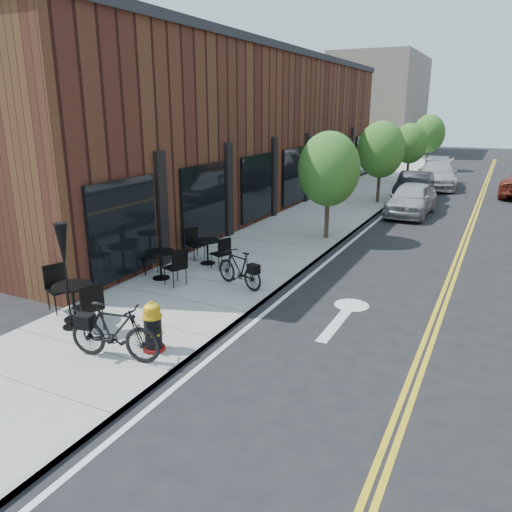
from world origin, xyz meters
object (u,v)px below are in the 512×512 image
Objects in this scene: patio_umbrella at (63,254)px; parked_car_a at (411,199)px; bistro_set_a at (73,297)px; bistro_set_b at (160,261)px; fire_hydrant at (153,327)px; bicycle_right at (114,332)px; bicycle_left at (239,269)px; parked_car_c at (437,174)px; parked_car_b at (414,186)px; bistro_set_c at (208,248)px.

parked_car_a is at bearing 74.80° from patio_umbrella.
bistro_set_b is at bearing 111.16° from bistro_set_a.
fire_hydrant is 0.74m from bicycle_right.
parked_car_c reaches higher than bicycle_left.
bistro_set_b is at bearing -105.09° from parked_car_b.
fire_hydrant reaches higher than bistro_set_c.
parked_car_c is at bearing 98.27° from bistro_set_b.
bicycle_left is 0.30× the size of parked_car_c.
bistro_set_b reaches higher than bicycle_left.
parked_car_a is at bearing -83.56° from parked_car_b.
parked_car_b is (1.76, 16.13, 0.11)m from bicycle_left.
bistro_set_a is at bearing -104.13° from parked_car_a.
parked_car_b reaches higher than bistro_set_b.
parked_car_a is (4.58, 12.49, 0.10)m from bistro_set_b.
parked_car_c is at bearing 82.96° from parked_car_b.
parked_car_c is (-0.06, 9.12, 0.06)m from parked_car_a.
bistro_set_c is 0.77× the size of patio_umbrella.
fire_hydrant is 0.44× the size of patio_umbrella.
bistro_set_b is at bearing -79.89° from bistro_set_c.
patio_umbrella is at bearing -102.12° from parked_car_b.
bistro_set_a is (-2.48, 0.38, 0.06)m from fire_hydrant.
parked_car_c is (0.50, 5.08, 0.07)m from parked_car_b.
bicycle_right is at bearing -106.47° from fire_hydrant.
bistro_set_a is 1.19m from patio_umbrella.
parked_car_b is (-0.56, 4.04, -0.01)m from parked_car_a.
parked_car_a reaches higher than parked_car_b.
bistro_set_a reaches higher than fire_hydrant.
bistro_set_c is 5.41m from patio_umbrella.
bicycle_right is at bearing -96.42° from parked_car_a.
bicycle_left reaches higher than bistro_set_c.
parked_car_b is at bearing 99.63° from bistro_set_a.
fire_hydrant is 0.53× the size of bistro_set_b.
bicycle_right is 1.04× the size of bistro_set_c.
bistro_set_b is at bearing 93.86° from patio_umbrella.
parked_car_c is at bearing 102.92° from fire_hydrant.
fire_hydrant is 0.23× the size of parked_car_b.
parked_car_a is at bearing -170.90° from bicycle_left.
parked_car_b reaches higher than bicycle_right.
bistro_set_a is (-2.26, -3.56, 0.05)m from bicycle_left.
bistro_set_c is (-2.05, 5.32, -0.00)m from fire_hydrant.
parked_car_c is (4.29, 25.11, -0.98)m from patio_umbrella.
bicycle_left is at bearing -98.67° from parked_car_a.
bistro_set_c is 0.41× the size of parked_car_b.
parked_car_a reaches higher than bistro_set_a.
fire_hydrant is at bearing -1.07° from patio_umbrella.
parked_car_c reaches higher than bistro_set_b.
bistro_set_b reaches higher than fire_hydrant.
fire_hydrant is 0.62× the size of bicycle_left.
parked_car_a is at bearing -96.12° from parked_car_c.
parked_car_c is at bearing 92.54° from parked_car_a.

